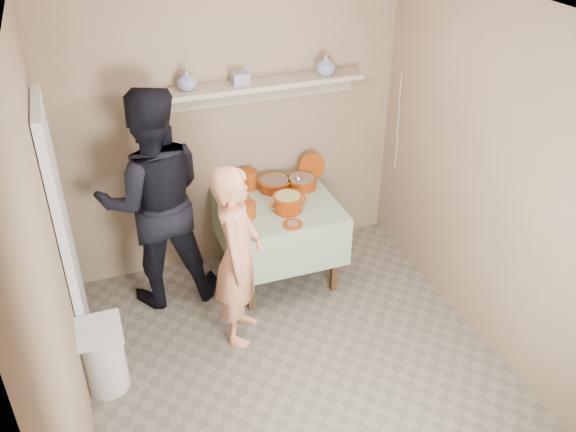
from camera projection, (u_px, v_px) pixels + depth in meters
name	position (u px, v px, depth m)	size (l,w,h in m)	color
ground	(304.00, 379.00, 4.51)	(3.50, 3.50, 0.00)	#6C6455
tile_panel	(66.00, 237.00, 4.32)	(0.06, 0.70, 2.00)	silver
plate_stack_a	(238.00, 184.00, 5.30)	(0.13, 0.13, 0.18)	maroon
plate_stack_b	(249.00, 179.00, 5.38)	(0.15, 0.15, 0.18)	maroon
bowl_stack	(247.00, 210.00, 4.97)	(0.14, 0.14, 0.14)	maroon
empty_bowl	(240.00, 200.00, 5.19)	(0.16, 0.16, 0.05)	maroon
propped_lid	(312.00, 166.00, 5.53)	(0.24, 0.24, 0.02)	maroon
vase_right	(326.00, 65.00, 5.08)	(0.17, 0.17, 0.17)	navy
vase_left	(187.00, 80.00, 4.76)	(0.16, 0.16, 0.17)	navy
ceramic_box	(241.00, 79.00, 4.89)	(0.14, 0.10, 0.10)	navy
person_cook	(238.00, 256.00, 4.55)	(0.55, 0.36, 1.49)	tan
person_helper	(154.00, 200.00, 4.88)	(0.92, 0.72, 1.89)	black
room_shell	(307.00, 188.00, 3.67)	(3.04, 3.54, 2.62)	#8E7657
serving_table	(278.00, 214.00, 5.27)	(0.97, 0.97, 0.76)	#4C2D16
cazuela_meat_a	(275.00, 183.00, 5.38)	(0.30, 0.30, 0.10)	#6B1C03
cazuela_meat_b	(302.00, 182.00, 5.41)	(0.28, 0.28, 0.10)	#6B1C03
ladle	(299.00, 179.00, 5.34)	(0.08, 0.26, 0.19)	silver
cazuela_rice	(288.00, 202.00, 5.05)	(0.33, 0.25, 0.14)	#6B1C03
front_plate	(293.00, 224.00, 4.89)	(0.16, 0.16, 0.03)	maroon
wall_shelf	(256.00, 86.00, 5.02)	(1.80, 0.25, 0.21)	tan
trash_bin	(103.00, 357.00, 4.30)	(0.32, 0.32, 0.56)	silver
electrical_cord	(398.00, 122.00, 5.47)	(0.01, 0.05, 0.90)	silver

